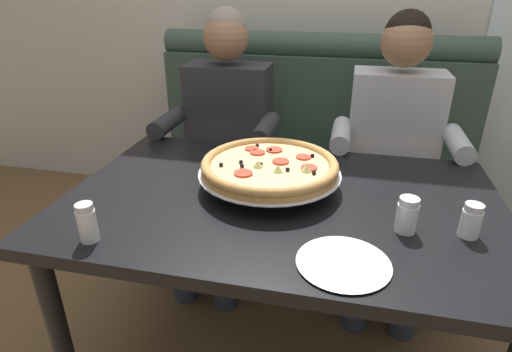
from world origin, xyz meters
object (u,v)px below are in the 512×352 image
Objects in this scene: diner_left at (224,134)px; pizza at (270,167)px; diner_right at (393,147)px; patio_chair at (506,114)px; shaker_pepper_flakes at (88,225)px; shaker_oregano at (471,223)px; booth_bench at (308,177)px; dining_table at (280,220)px; shaker_parmesan at (407,217)px; plate_near_left at (343,261)px.

diner_left is 2.71× the size of pizza.
diner_left and diner_right have the same top height.
pizza is at bearing -124.12° from patio_chair.
shaker_pepper_flakes is at bearing -133.83° from pizza.
shaker_oregano is 0.11× the size of patio_chair.
booth_bench is 18.05× the size of shaker_oregano.
dining_table is at bearing 168.61° from shaker_oregano.
shaker_oregano is (0.92, -0.75, 0.08)m from diner_left.
shaker_oregano is at bearing -62.51° from booth_bench.
pizza is at bearing -93.46° from booth_bench.
booth_bench reaches higher than shaker_pepper_flakes.
diner_left is (-0.39, -0.27, 0.31)m from booth_bench.
diner_left reaches higher than patio_chair.
diner_right reaches higher than shaker_parmesan.
diner_left is 1.08m from shaker_parmesan.
booth_bench reaches higher than plate_near_left.
shaker_pepper_flakes is at bearing -141.96° from dining_table.
diner_right is at bearing 88.09° from shaker_parmesan.
pizza is (-0.44, -0.58, 0.11)m from diner_right.
patio_chair is at bearing 55.88° from pizza.
dining_table is at bearing -58.79° from diner_left.
plate_near_left is (-0.16, -0.19, -0.03)m from shaker_parmesan.
dining_table is 14.25× the size of shaker_oregano.
dining_table is 0.76m from diner_right.
shaker_parmesan is 0.44× the size of plate_near_left.
diner_right is 2.71× the size of pizza.
plate_near_left is at bearing -56.36° from dining_table.
patio_chair reaches higher than shaker_pepper_flakes.
shaker_parmesan is 2.33m from patio_chair.
diner_left is 5.50× the size of plate_near_left.
diner_left is 1.48× the size of patio_chair.
shaker_oregano is 0.89× the size of shaker_pepper_flakes.
diner_left reaches higher than shaker_parmesan.
booth_bench reaches higher than shaker_parmesan.
diner_right is 11.71× the size of shaker_pepper_flakes.
shaker_oregano is (0.14, -0.75, 0.08)m from diner_right.
shaker_pepper_flakes is at bearing -126.04° from patio_chair.
shaker_oregano is at bearing 4.31° from shaker_parmesan.
diner_left is 12.54× the size of shaker_parmesan.
dining_table is 0.18m from pizza.
dining_table is at bearing -121.21° from diner_right.
booth_bench reaches higher than shaker_oregano.
patio_chair reaches higher than shaker_parmesan.
diner_right reaches higher than plate_near_left.
shaker_parmesan is (0.82, 0.24, -0.00)m from shaker_pepper_flakes.
booth_bench is 1.16m from shaker_parmesan.
booth_bench reaches higher than pizza.
pizza reaches higher than plate_near_left.
shaker_pepper_flakes is (-0.45, -1.27, 0.40)m from booth_bench.
diner_right reaches higher than pizza.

